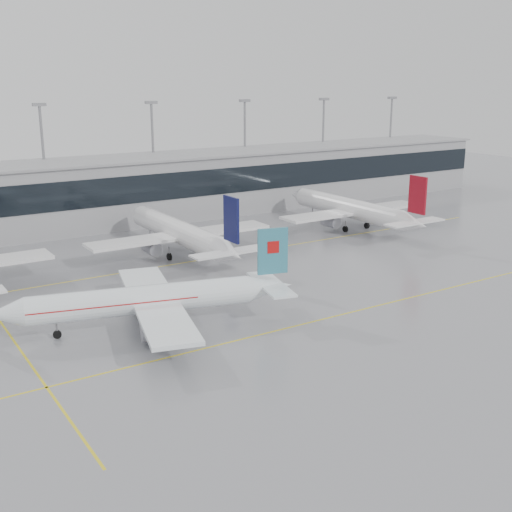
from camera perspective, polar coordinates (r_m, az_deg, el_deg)
ground at (r=73.67m, az=5.07°, el=-5.84°), size 320.00×320.00×0.00m
taxi_line_main at (r=73.67m, az=5.07°, el=-5.83°), size 120.00×0.25×0.01m
taxi_line_north at (r=97.84m, az=-5.70°, el=-0.47°), size 120.00×0.25×0.01m
taxi_line_cross at (r=75.03m, az=-21.12°, el=-6.45°), size 0.25×60.00×0.01m
terminal at (r=125.28m, az=-12.51°, el=5.54°), size 180.00×15.00×12.00m
terminal_glass at (r=118.07m, az=-11.25°, el=5.77°), size 180.00×0.20×5.00m
terminal_roof at (r=124.41m, az=-12.67°, el=8.35°), size 182.00×16.00×0.40m
light_masts at (r=129.91m, az=-13.64°, el=9.09°), size 156.40×1.00×22.60m
air_canada_jet at (r=71.60m, az=-9.12°, el=-3.86°), size 33.41×26.52×10.32m
parked_jet_c at (r=100.11m, az=-6.72°, el=2.05°), size 29.64×36.96×11.72m
parked_jet_d at (r=119.23m, az=8.58°, el=4.13°), size 29.64×36.96×11.72m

